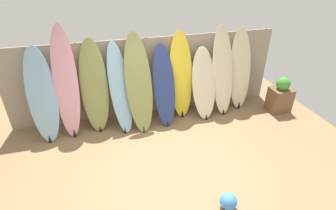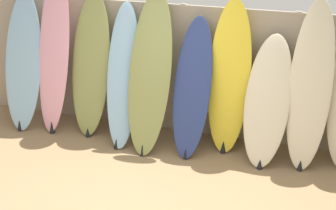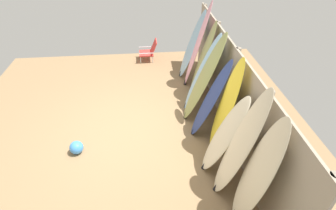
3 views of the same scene
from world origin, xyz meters
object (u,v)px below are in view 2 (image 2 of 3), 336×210
(surfboard_skyblue_3, at_px, (123,77))
(surfboard_olive_2, at_px, (91,66))
(surfboard_cream_7, at_px, (267,102))
(surfboard_pink_1, at_px, (54,53))
(surfboard_navy_5, at_px, (192,90))
(surfboard_olive_4, at_px, (150,75))
(surfboard_skyblue_0, at_px, (23,63))
(surfboard_yellow_6, at_px, (229,80))
(surfboard_cream_8, at_px, (310,88))

(surfboard_skyblue_3, bearing_deg, surfboard_olive_2, 167.81)
(surfboard_olive_2, height_order, surfboard_skyblue_3, surfboard_olive_2)
(surfboard_skyblue_3, distance_m, surfboard_cream_7, 1.88)
(surfboard_pink_1, height_order, surfboard_skyblue_3, surfboard_pink_1)
(surfboard_olive_2, xyz_separation_m, surfboard_navy_5, (1.45, -0.13, -0.11))
(surfboard_skyblue_3, xyz_separation_m, surfboard_olive_4, (0.39, -0.05, 0.09))
(surfboard_olive_4, bearing_deg, surfboard_navy_5, 2.93)
(surfboard_olive_2, xyz_separation_m, surfboard_olive_4, (0.90, -0.16, 0.03))
(surfboard_skyblue_0, xyz_separation_m, surfboard_cream_7, (3.39, -0.03, -0.14))
(surfboard_pink_1, bearing_deg, surfboard_navy_5, -3.11)
(surfboard_skyblue_0, xyz_separation_m, surfboard_pink_1, (0.48, 0.04, 0.18))
(surfboard_skyblue_0, bearing_deg, surfboard_yellow_6, 1.98)
(surfboard_olive_4, relative_size, surfboard_yellow_6, 1.02)
(surfboard_olive_2, distance_m, surfboard_navy_5, 1.46)
(surfboard_yellow_6, bearing_deg, surfboard_pink_1, -178.68)
(surfboard_yellow_6, bearing_deg, surfboard_navy_5, -159.40)
(surfboard_skyblue_3, xyz_separation_m, surfboard_yellow_6, (1.38, 0.14, 0.06))
(surfboard_olive_4, xyz_separation_m, surfboard_cream_7, (1.49, 0.06, -0.21))
(surfboard_skyblue_0, bearing_deg, surfboard_skyblue_3, -1.53)
(surfboard_skyblue_3, relative_size, surfboard_navy_5, 1.06)
(surfboard_skyblue_3, xyz_separation_m, surfboard_cream_7, (1.88, 0.01, -0.12))
(surfboard_skyblue_0, bearing_deg, surfboard_navy_5, -1.48)
(surfboard_olive_2, height_order, surfboard_yellow_6, surfboard_yellow_6)
(surfboard_cream_8, bearing_deg, surfboard_skyblue_3, -178.06)
(surfboard_skyblue_0, bearing_deg, surfboard_olive_2, 3.94)
(surfboard_skyblue_0, relative_size, surfboard_navy_5, 1.09)
(surfboard_cream_8, bearing_deg, surfboard_yellow_6, 176.46)
(surfboard_olive_2, height_order, surfboard_navy_5, surfboard_olive_2)
(surfboard_skyblue_3, bearing_deg, surfboard_skyblue_0, 178.47)
(surfboard_skyblue_3, bearing_deg, surfboard_cream_8, 1.94)
(surfboard_cream_7, bearing_deg, surfboard_olive_2, 177.55)
(surfboard_pink_1, bearing_deg, surfboard_olive_4, -5.45)
(surfboard_olive_2, height_order, surfboard_olive_4, surfboard_olive_4)
(surfboard_olive_2, distance_m, surfboard_cream_8, 2.87)
(surfboard_olive_2, height_order, surfboard_cream_8, surfboard_cream_8)
(surfboard_olive_2, relative_size, surfboard_cream_7, 1.23)
(surfboard_navy_5, relative_size, surfboard_cream_7, 1.09)
(surfboard_skyblue_3, relative_size, surfboard_cream_7, 1.16)
(surfboard_yellow_6, distance_m, surfboard_cream_8, 0.98)
(surfboard_pink_1, relative_size, surfboard_skyblue_3, 1.23)
(surfboard_skyblue_3, height_order, surfboard_navy_5, surfboard_skyblue_3)
(surfboard_navy_5, distance_m, surfboard_yellow_6, 0.48)
(surfboard_pink_1, relative_size, surfboard_olive_2, 1.16)
(surfboard_pink_1, relative_size, surfboard_olive_4, 1.12)
(surfboard_navy_5, relative_size, surfboard_cream_8, 0.85)
(surfboard_skyblue_3, bearing_deg, surfboard_navy_5, -1.39)
(surfboard_navy_5, xyz_separation_m, surfboard_cream_8, (1.41, 0.10, 0.15))
(surfboard_skyblue_0, distance_m, surfboard_pink_1, 0.51)
(surfboard_yellow_6, bearing_deg, surfboard_skyblue_3, -174.19)
(surfboard_skyblue_0, distance_m, surfboard_olive_2, 1.01)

